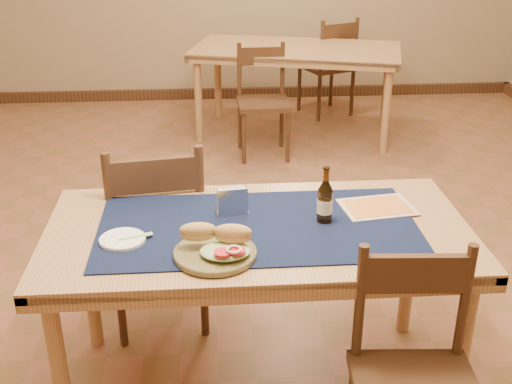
{
  "coord_description": "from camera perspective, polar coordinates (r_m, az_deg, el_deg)",
  "views": [
    {
      "loc": [
        -0.17,
        -2.93,
        1.88
      ],
      "look_at": [
        0.0,
        -0.7,
        0.85
      ],
      "focal_mm": 45.0,
      "sensor_mm": 36.0,
      "label": 1
    }
  ],
  "objects": [
    {
      "name": "room",
      "position": [
        2.98,
        -1.06,
        15.42
      ],
      "size": [
        6.04,
        7.04,
        2.84
      ],
      "color": "brown",
      "rests_on": "ground"
    },
    {
      "name": "side_plate",
      "position": [
        2.36,
        -11.79,
        -4.11
      ],
      "size": [
        0.17,
        0.17,
        0.01
      ],
      "color": "white",
      "rests_on": "placemat"
    },
    {
      "name": "placemat",
      "position": [
        2.42,
        0.18,
        -3.07
      ],
      "size": [
        1.2,
        0.6,
        0.01
      ],
      "primitive_type": "cube",
      "color": "#0E1A36",
      "rests_on": "main_table"
    },
    {
      "name": "chair_back_near",
      "position": [
        5.05,
        0.62,
        8.23
      ],
      "size": [
        0.41,
        0.41,
        0.86
      ],
      "color": "#452A18",
      "rests_on": "ground"
    },
    {
      "name": "napkin_holder",
      "position": [
        2.49,
        -2.11,
        -0.87
      ],
      "size": [
        0.13,
        0.06,
        0.11
      ],
      "color": "silver",
      "rests_on": "placemat"
    },
    {
      "name": "menu_card",
      "position": [
        2.6,
        10.72,
        -1.3
      ],
      "size": [
        0.31,
        0.24,
        0.01
      ],
      "color": "beige",
      "rests_on": "placemat"
    },
    {
      "name": "sandwich_plate",
      "position": [
        2.22,
        -3.45,
        -4.99
      ],
      "size": [
        0.29,
        0.29,
        0.11
      ],
      "color": "brown",
      "rests_on": "placemat"
    },
    {
      "name": "chair_back_far",
      "position": [
        6.07,
        6.52,
        11.16
      ],
      "size": [
        0.55,
        0.55,
        0.91
      ],
      "color": "#452A18",
      "rests_on": "ground"
    },
    {
      "name": "back_table",
      "position": [
        5.47,
        3.61,
        11.87
      ],
      "size": [
        1.85,
        1.25,
        0.75
      ],
      "color": "#AF7B52",
      "rests_on": "ground"
    },
    {
      "name": "chair_main_near",
      "position": [
        2.23,
        14.03,
        -15.93
      ],
      "size": [
        0.43,
        0.43,
        0.88
      ],
      "color": "#452A18",
      "rests_on": "ground"
    },
    {
      "name": "beer_bottle",
      "position": [
        2.43,
        6.15,
        -0.85
      ],
      "size": [
        0.06,
        0.06,
        0.22
      ],
      "color": "#4C2D0D",
      "rests_on": "placemat"
    },
    {
      "name": "baseboard",
      "position": [
        3.46,
        -0.88,
        -7.2
      ],
      "size": [
        6.0,
        7.0,
        0.1
      ],
      "color": "#452A18",
      "rests_on": "ground"
    },
    {
      "name": "chair_main_far",
      "position": [
        2.96,
        -8.82,
        -3.47
      ],
      "size": [
        0.5,
        0.5,
        0.95
      ],
      "color": "#452A18",
      "rests_on": "ground"
    },
    {
      "name": "main_table",
      "position": [
        2.46,
        0.18,
        -4.83
      ],
      "size": [
        1.6,
        0.8,
        0.75
      ],
      "color": "#AF7B52",
      "rests_on": "ground"
    },
    {
      "name": "fork",
      "position": [
        2.36,
        -10.43,
        -3.88
      ],
      "size": [
        0.13,
        0.05,
        0.0
      ],
      "color": "#A5DD79",
      "rests_on": "side_plate"
    }
  ]
}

